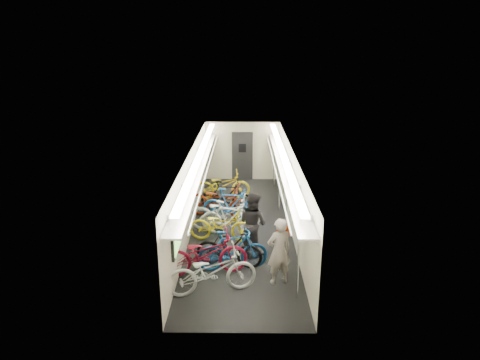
{
  "coord_description": "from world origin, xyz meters",
  "views": [
    {
      "loc": [
        0.08,
        -12.03,
        5.37
      ],
      "look_at": [
        -0.06,
        1.24,
        1.15
      ],
      "focal_mm": 32.0,
      "sensor_mm": 36.0,
      "label": 1
    }
  ],
  "objects_px": {
    "bicycle_0": "(212,271)",
    "passenger_mid": "(253,223)",
    "passenger_near": "(279,251)",
    "bicycle_1": "(233,250)",
    "backpack": "(283,229)"
  },
  "relations": [
    {
      "from": "bicycle_0",
      "to": "backpack",
      "type": "bearing_deg",
      "value": -82.09
    },
    {
      "from": "passenger_mid",
      "to": "backpack",
      "type": "xyz_separation_m",
      "value": [
        0.67,
        -1.33,
        0.44
      ]
    },
    {
      "from": "bicycle_0",
      "to": "passenger_mid",
      "type": "distance_m",
      "value": 2.24
    },
    {
      "from": "bicycle_1",
      "to": "passenger_mid",
      "type": "bearing_deg",
      "value": -36.91
    },
    {
      "from": "passenger_near",
      "to": "backpack",
      "type": "height_order",
      "value": "passenger_near"
    },
    {
      "from": "bicycle_0",
      "to": "bicycle_1",
      "type": "bearing_deg",
      "value": -37.61
    },
    {
      "from": "bicycle_0",
      "to": "passenger_near",
      "type": "height_order",
      "value": "passenger_near"
    },
    {
      "from": "bicycle_0",
      "to": "bicycle_1",
      "type": "height_order",
      "value": "bicycle_0"
    },
    {
      "from": "bicycle_1",
      "to": "passenger_mid",
      "type": "height_order",
      "value": "passenger_mid"
    },
    {
      "from": "passenger_near",
      "to": "bicycle_1",
      "type": "bearing_deg",
      "value": -49.23
    },
    {
      "from": "backpack",
      "to": "passenger_mid",
      "type": "bearing_deg",
      "value": 97.49
    },
    {
      "from": "passenger_near",
      "to": "passenger_mid",
      "type": "relative_size",
      "value": 0.96
    },
    {
      "from": "bicycle_1",
      "to": "passenger_near",
      "type": "xyz_separation_m",
      "value": [
        1.09,
        -0.59,
        0.28
      ]
    },
    {
      "from": "passenger_mid",
      "to": "backpack",
      "type": "height_order",
      "value": "passenger_mid"
    },
    {
      "from": "bicycle_1",
      "to": "bicycle_0",
      "type": "bearing_deg",
      "value": 147.82
    }
  ]
}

